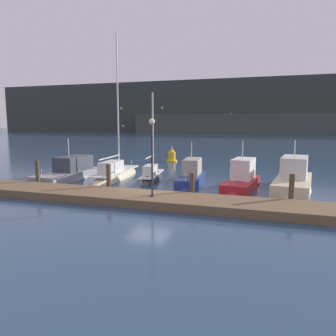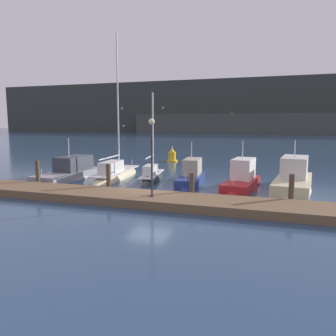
# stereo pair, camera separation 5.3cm
# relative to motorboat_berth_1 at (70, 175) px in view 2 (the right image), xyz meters

# --- Properties ---
(ground_plane) EXTENTS (400.00, 400.00, 0.00)m
(ground_plane) POSITION_rel_motorboat_berth_1_xyz_m (8.17, -3.63, -0.27)
(ground_plane) COLOR navy
(dock) EXTENTS (22.93, 2.80, 0.45)m
(dock) POSITION_rel_motorboat_berth_1_xyz_m (8.17, -5.39, -0.04)
(dock) COLOR brown
(dock) RESTS_ON ground
(mooring_pile_0) EXTENTS (0.28, 0.28, 1.87)m
(mooring_pile_0) POSITION_rel_motorboat_berth_1_xyz_m (0.12, -3.74, 0.67)
(mooring_pile_0) COLOR #4C3D2D
(mooring_pile_0) RESTS_ON ground
(mooring_pile_1) EXTENTS (0.28, 0.28, 1.84)m
(mooring_pile_1) POSITION_rel_motorboat_berth_1_xyz_m (5.49, -3.74, 0.65)
(mooring_pile_1) COLOR #4C3D2D
(mooring_pile_1) RESTS_ON ground
(mooring_pile_2) EXTENTS (0.28, 0.28, 1.54)m
(mooring_pile_2) POSITION_rel_motorboat_berth_1_xyz_m (10.86, -3.74, 0.50)
(mooring_pile_2) COLOR #4C3D2D
(mooring_pile_2) RESTS_ON ground
(mooring_pile_3) EXTENTS (0.28, 0.28, 1.74)m
(mooring_pile_3) POSITION_rel_motorboat_berth_1_xyz_m (16.22, -3.74, 0.60)
(mooring_pile_3) COLOR #4C3D2D
(mooring_pile_3) RESTS_ON ground
(motorboat_berth_1) EXTENTS (2.71, 7.15, 3.78)m
(motorboat_berth_1) POSITION_rel_motorboat_berth_1_xyz_m (0.00, 0.00, 0.00)
(motorboat_berth_1) COLOR gray
(motorboat_berth_1) RESTS_ON ground
(sailboat_berth_2) EXTENTS (2.49, 8.21, 12.02)m
(sailboat_berth_2) POSITION_rel_motorboat_berth_1_xyz_m (3.40, 1.28, -0.11)
(sailboat_berth_2) COLOR beige
(sailboat_berth_2) RESTS_ON ground
(sailboat_berth_3) EXTENTS (2.26, 5.83, 7.30)m
(sailboat_berth_3) POSITION_rel_motorboat_berth_1_xyz_m (6.44, 1.31, -0.14)
(sailboat_berth_3) COLOR #2D3338
(sailboat_berth_3) RESTS_ON ground
(motorboat_berth_4) EXTENTS (2.14, 5.75, 3.50)m
(motorboat_berth_4) POSITION_rel_motorboat_berth_1_xyz_m (9.59, 1.12, 0.04)
(motorboat_berth_4) COLOR navy
(motorboat_berth_4) RESTS_ON ground
(motorboat_berth_5) EXTENTS (2.41, 5.54, 3.90)m
(motorboat_berth_5) POSITION_rel_motorboat_berth_1_xyz_m (13.28, 0.16, 0.04)
(motorboat_berth_5) COLOR red
(motorboat_berth_5) RESTS_ON ground
(motorboat_berth_6) EXTENTS (3.08, 7.34, 3.81)m
(motorboat_berth_6) POSITION_rel_motorboat_berth_1_xyz_m (16.52, 0.75, 0.14)
(motorboat_berth_6) COLOR beige
(motorboat_berth_6) RESTS_ON ground
(channel_buoy) EXTENTS (1.24, 1.24, 1.72)m
(channel_buoy) POSITION_rel_motorboat_berth_1_xyz_m (4.25, 13.37, 0.35)
(channel_buoy) COLOR gold
(channel_buoy) RESTS_ON ground
(dock_lamppost) EXTENTS (0.32, 0.32, 4.15)m
(dock_lamppost) POSITION_rel_motorboat_berth_1_xyz_m (9.14, -5.65, 2.95)
(dock_lamppost) COLOR #2D2D33
(dock_lamppost) RESTS_ON dock
(hillside_backdrop) EXTENTS (240.00, 23.00, 21.45)m
(hillside_backdrop) POSITION_rel_motorboat_berth_1_xyz_m (11.07, 115.97, 9.65)
(hillside_backdrop) COLOR #333833
(hillside_backdrop) RESTS_ON ground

